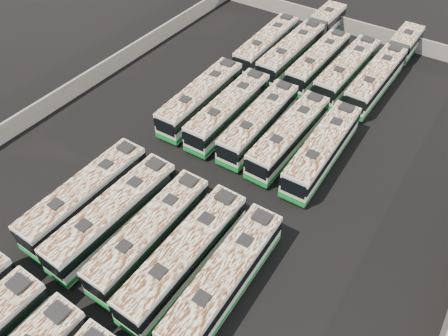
% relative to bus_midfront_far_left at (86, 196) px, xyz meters
% --- Properties ---
extents(ground, '(140.00, 140.00, 0.00)m').
position_rel_bus_midfront_far_left_xyz_m(ground, '(7.71, 8.52, -1.90)').
color(ground, black).
rests_on(ground, ground).
extents(perimeter_wall, '(45.20, 73.20, 2.20)m').
position_rel_bus_midfront_far_left_xyz_m(perimeter_wall, '(7.71, 8.52, -0.80)').
color(perimeter_wall, slate).
rests_on(perimeter_wall, ground).
extents(bus_midfront_far_left, '(2.90, 13.17, 3.71)m').
position_rel_bus_midfront_far_left_xyz_m(bus_midfront_far_left, '(0.00, 0.00, 0.00)').
color(bus_midfront_far_left, beige).
rests_on(bus_midfront_far_left, ground).
extents(bus_midfront_left, '(3.15, 13.36, 3.75)m').
position_rel_bus_midfront_far_left_xyz_m(bus_midfront_left, '(3.65, -0.25, 0.02)').
color(bus_midfront_left, beige).
rests_on(bus_midfront_left, ground).
extents(bus_midfront_center, '(2.80, 12.92, 3.64)m').
position_rel_bus_midfront_far_left_xyz_m(bus_midfront_center, '(7.52, 0.03, -0.04)').
color(bus_midfront_center, beige).
rests_on(bus_midfront_center, ground).
extents(bus_midfront_right, '(2.93, 13.50, 3.80)m').
position_rel_bus_midfront_far_left_xyz_m(bus_midfront_right, '(11.21, -0.15, 0.05)').
color(bus_midfront_right, beige).
rests_on(bus_midfront_right, ground).
extents(bus_midfront_far_right, '(3.03, 13.31, 3.74)m').
position_rel_bus_midfront_far_left_xyz_m(bus_midfront_far_right, '(14.96, -0.13, 0.02)').
color(bus_midfront_far_right, beige).
rests_on(bus_midfront_far_right, ground).
extents(bus_midback_far_left, '(3.16, 13.42, 3.77)m').
position_rel_bus_midfront_far_left_xyz_m(bus_midback_far_left, '(-0.11, 17.60, 0.03)').
color(bus_midback_far_left, beige).
rests_on(bus_midback_far_left, ground).
extents(bus_midback_left, '(2.98, 13.25, 3.73)m').
position_rel_bus_midfront_far_left_xyz_m(bus_midback_left, '(3.70, 17.48, 0.01)').
color(bus_midback_left, beige).
rests_on(bus_midback_left, ground).
extents(bus_midback_center, '(2.97, 12.95, 3.64)m').
position_rel_bus_midfront_far_left_xyz_m(bus_midback_center, '(7.50, 17.58, -0.04)').
color(bus_midback_center, beige).
rests_on(bus_midback_center, ground).
extents(bus_midback_right, '(2.96, 12.99, 3.65)m').
position_rel_bus_midfront_far_left_xyz_m(bus_midback_right, '(11.14, 17.41, -0.03)').
color(bus_midback_right, beige).
rests_on(bus_midback_right, ground).
extents(bus_midback_far_right, '(3.06, 13.26, 3.72)m').
position_rel_bus_midfront_far_left_xyz_m(bus_midback_far_right, '(14.90, 17.33, 0.01)').
color(bus_midback_far_right, beige).
rests_on(bus_midback_far_right, ground).
extents(bus_back_far_left, '(3.10, 13.17, 3.69)m').
position_rel_bus_midfront_far_left_xyz_m(bus_back_far_left, '(-0.00, 32.24, -0.01)').
color(bus_back_far_left, beige).
rests_on(bus_back_far_left, ground).
extents(bus_back_left, '(3.00, 20.83, 3.78)m').
position_rel_bus_midfront_far_left_xyz_m(bus_back_left, '(3.72, 35.72, 0.03)').
color(bus_back_left, beige).
rests_on(bus_back_left, ground).
extents(bus_back_center, '(2.89, 12.91, 3.63)m').
position_rel_bus_midfront_far_left_xyz_m(bus_back_center, '(7.47, 32.16, -0.04)').
color(bus_back_center, beige).
rests_on(bus_back_center, ground).
extents(bus_back_right, '(3.15, 13.41, 3.76)m').
position_rel_bus_midfront_far_left_xyz_m(bus_back_right, '(11.29, 32.22, 0.03)').
color(bus_back_right, beige).
rests_on(bus_back_right, ground).
extents(bus_back_far_right, '(3.15, 20.42, 3.70)m').
position_rel_bus_midfront_far_left_xyz_m(bus_back_far_right, '(14.96, 35.73, -0.01)').
color(bus_back_far_right, beige).
rests_on(bus_back_far_right, ground).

